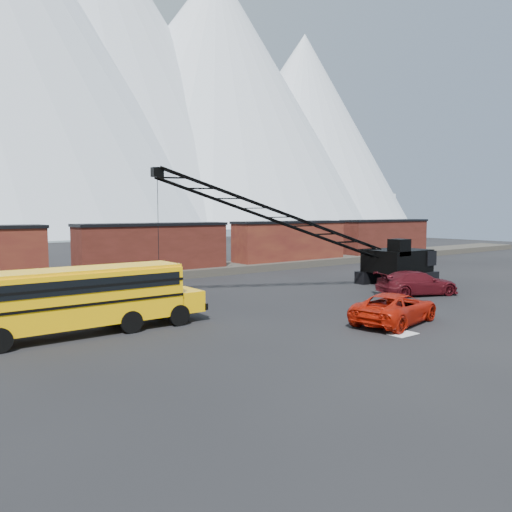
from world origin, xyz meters
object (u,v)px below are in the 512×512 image
at_px(school_bus, 84,297).
at_px(crawler_crane, 291,222).
at_px(maroon_suv, 417,283).
at_px(red_pickup, 395,308).

xyz_separation_m(school_bus, crawler_crane, (16.01, 3.38, 3.36)).
bearing_deg(maroon_suv, school_bus, 104.22).
bearing_deg(red_pickup, crawler_crane, -23.50).
height_order(maroon_suv, crawler_crane, crawler_crane).
height_order(red_pickup, maroon_suv, maroon_suv).
distance_m(school_bus, crawler_crane, 16.70).
relative_size(school_bus, maroon_suv, 1.99).
distance_m(school_bus, maroon_suv, 22.60).
relative_size(red_pickup, maroon_suv, 1.00).
bearing_deg(crawler_crane, school_bus, -168.09).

